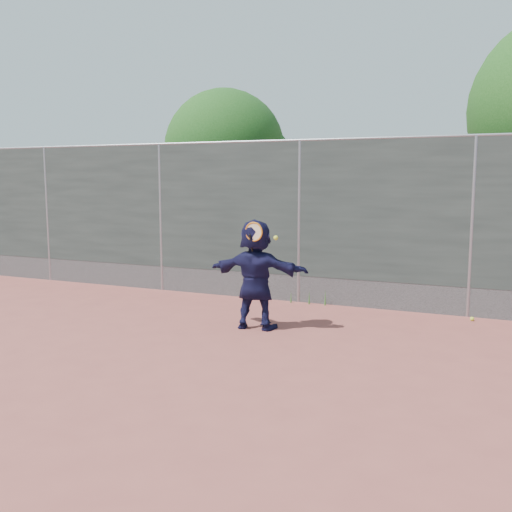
% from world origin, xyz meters
% --- Properties ---
extents(ground, '(80.00, 80.00, 0.00)m').
position_xyz_m(ground, '(0.00, 0.00, 0.00)').
color(ground, '#9E4C42').
rests_on(ground, ground).
extents(player, '(1.60, 0.59, 1.70)m').
position_xyz_m(player, '(0.01, 1.42, 0.85)').
color(player, '#141439').
rests_on(player, ground).
extents(ball_ground, '(0.07, 0.07, 0.07)m').
position_xyz_m(ball_ground, '(3.09, 3.22, 0.03)').
color(ball_ground, '#CFDE31').
rests_on(ball_ground, ground).
extents(fence, '(20.00, 0.06, 3.03)m').
position_xyz_m(fence, '(-0.00, 3.50, 1.58)').
color(fence, '#38423D').
rests_on(fence, ground).
extents(swing_action, '(0.52, 0.13, 0.51)m').
position_xyz_m(swing_action, '(0.10, 1.22, 1.50)').
color(swing_action, orange).
rests_on(swing_action, ground).
extents(tree_left, '(3.15, 3.00, 4.53)m').
position_xyz_m(tree_left, '(-2.85, 6.55, 2.94)').
color(tree_left, '#382314').
rests_on(tree_left, ground).
extents(weed_clump, '(0.68, 0.07, 0.30)m').
position_xyz_m(weed_clump, '(0.29, 3.38, 0.13)').
color(weed_clump, '#387226').
rests_on(weed_clump, ground).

